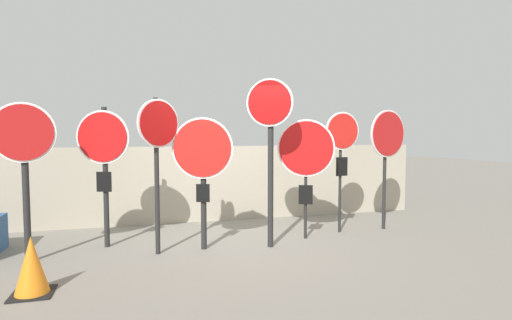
# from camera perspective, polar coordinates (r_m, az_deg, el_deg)

# --- Properties ---
(ground_plane) EXTENTS (40.00, 40.00, 0.00)m
(ground_plane) POSITION_cam_1_polar(r_m,az_deg,el_deg) (6.61, -3.01, -11.79)
(ground_plane) COLOR gray
(fence_back) EXTENTS (8.86, 0.12, 1.52)m
(fence_back) POSITION_cam_1_polar(r_m,az_deg,el_deg) (8.19, -5.72, -3.35)
(fence_back) COLOR #A89E89
(fence_back) RESTS_ON ground
(stop_sign_0) EXTENTS (0.81, 0.19, 2.20)m
(stop_sign_0) POSITION_cam_1_polar(r_m,az_deg,el_deg) (6.21, -30.24, 0.94)
(stop_sign_0) COLOR black
(stop_sign_0) RESTS_ON ground
(stop_sign_1) EXTENTS (0.79, 0.28, 2.18)m
(stop_sign_1) POSITION_cam_1_polar(r_m,az_deg,el_deg) (6.55, -20.94, 1.17)
(stop_sign_1) COLOR black
(stop_sign_1) RESTS_ON ground
(stop_sign_2) EXTENTS (0.59, 0.42, 2.29)m
(stop_sign_2) POSITION_cam_1_polar(r_m,az_deg,el_deg) (5.94, -13.81, 2.62)
(stop_sign_2) COLOR black
(stop_sign_2) RESTS_ON ground
(stop_sign_3) EXTENTS (0.89, 0.29, 2.02)m
(stop_sign_3) POSITION_cam_1_polar(r_m,az_deg,el_deg) (6.06, -7.62, 0.08)
(stop_sign_3) COLOR black
(stop_sign_3) RESTS_ON ground
(stop_sign_4) EXTENTS (0.64, 0.39, 2.61)m
(stop_sign_4) POSITION_cam_1_polar(r_m,az_deg,el_deg) (6.13, 2.02, 3.98)
(stop_sign_4) COLOR black
(stop_sign_4) RESTS_ON ground
(stop_sign_5) EXTENTS (0.89, 0.39, 2.01)m
(stop_sign_5) POSITION_cam_1_polar(r_m,az_deg,el_deg) (6.68, 7.15, 0.94)
(stop_sign_5) COLOR black
(stop_sign_5) RESTS_ON ground
(stop_sign_6) EXTENTS (0.67, 0.14, 2.16)m
(stop_sign_6) POSITION_cam_1_polar(r_m,az_deg,el_deg) (7.23, 12.19, 2.50)
(stop_sign_6) COLOR black
(stop_sign_6) RESTS_ON ground
(stop_sign_7) EXTENTS (0.84, 0.27, 2.21)m
(stop_sign_7) POSITION_cam_1_polar(r_m,az_deg,el_deg) (7.70, 18.26, 2.53)
(stop_sign_7) COLOR black
(stop_sign_7) RESTS_ON ground
(traffic_cone_0) EXTENTS (0.43, 0.43, 0.65)m
(traffic_cone_0) POSITION_cam_1_polar(r_m,az_deg,el_deg) (5.16, -29.41, -13.04)
(traffic_cone_0) COLOR black
(traffic_cone_0) RESTS_ON ground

